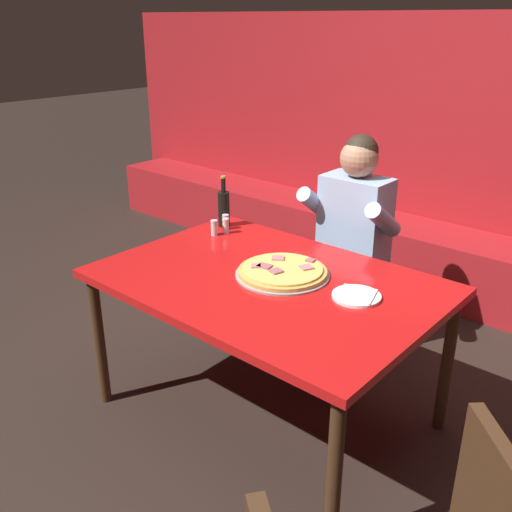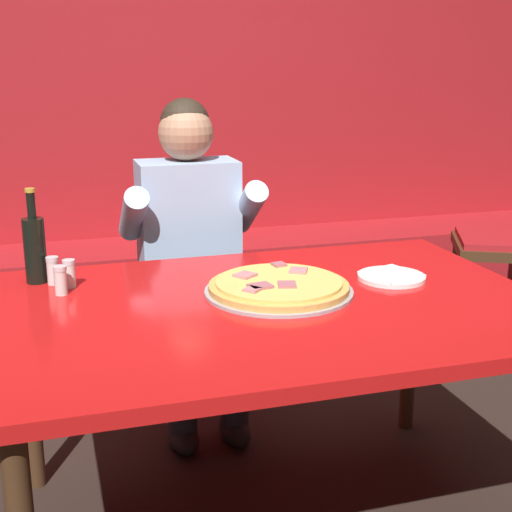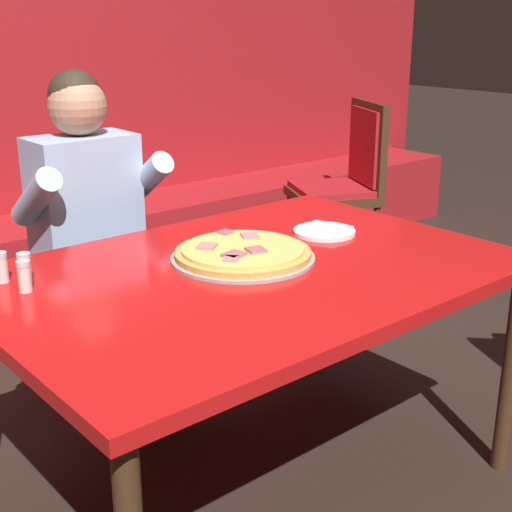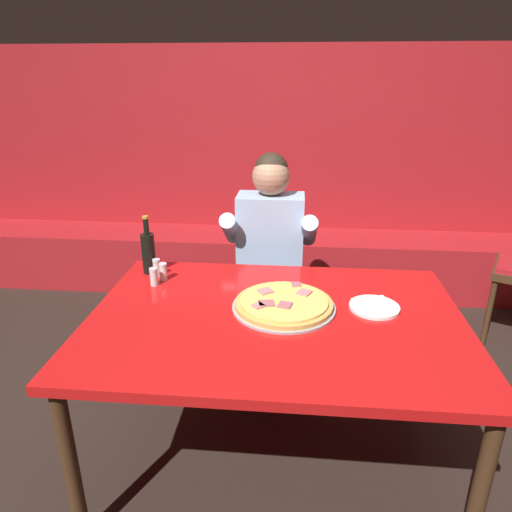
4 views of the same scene
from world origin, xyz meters
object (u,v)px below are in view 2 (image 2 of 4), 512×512
Objects in this scene: shaker_black_pepper at (53,272)px; diner_seated_blue_shirt at (193,251)px; beer_bottle at (35,247)px; shaker_oregano at (61,282)px; main_dining_table at (276,323)px; pizza at (279,287)px; shaker_red_pepper_flakes at (69,275)px; plate_white_paper at (391,276)px.

diner_seated_blue_shirt is (0.52, 0.43, -0.08)m from shaker_black_pepper.
beer_bottle is 3.40× the size of shaker_oregano.
diner_seated_blue_shirt is at bearing 95.65° from main_dining_table.
pizza is at bearing 66.95° from main_dining_table.
shaker_oregano is 0.74m from diner_seated_blue_shirt.
main_dining_table is 0.11m from pizza.
shaker_black_pepper is 0.07× the size of diner_seated_blue_shirt.
shaker_red_pepper_flakes reaches higher than main_dining_table.
diner_seated_blue_shirt is at bearing 125.55° from plate_white_paper.
shaker_black_pepper is 0.68m from diner_seated_blue_shirt.
diner_seated_blue_shirt is (0.57, 0.40, -0.16)m from beer_bottle.
beer_bottle is 0.15m from shaker_red_pepper_flakes.
shaker_oregano is at bearing -113.78° from shaker_red_pepper_flakes.
shaker_red_pepper_flakes is 0.07m from shaker_oregano.
plate_white_paper is 2.44× the size of shaker_black_pepper.
pizza is 0.72m from diner_seated_blue_shirt.
plate_white_paper is 0.84m from diner_seated_blue_shirt.
beer_bottle is 3.40× the size of shaker_red_pepper_flakes.
shaker_black_pepper reaches higher than plate_white_paper.
diner_seated_blue_shirt reaches higher than shaker_red_pepper_flakes.
beer_bottle reaches higher than shaker_red_pepper_flakes.
shaker_black_pepper is at bearing 134.24° from shaker_red_pepper_flakes.
beer_bottle is 0.18m from shaker_oregano.
pizza is 2.08× the size of plate_white_paper.
beer_bottle reaches higher than shaker_black_pepper.
main_dining_table is 17.75× the size of shaker_black_pepper.
main_dining_table is 0.64m from shaker_red_pepper_flakes.
shaker_black_pepper is (0.05, -0.04, -0.07)m from beer_bottle.
pizza is 0.63m from shaker_oregano.
shaker_red_pepper_flakes is (-0.58, 0.23, 0.02)m from pizza.
pizza is 5.08× the size of shaker_oregano.
pizza is at bearing -81.42° from diner_seated_blue_shirt.
shaker_red_pepper_flakes and shaker_oregano have the same top height.
shaker_black_pepper is at bearing -140.40° from diner_seated_blue_shirt.
main_dining_table is 0.43m from plate_white_paper.
shaker_red_pepper_flakes is at bearing 151.40° from main_dining_table.
main_dining_table is at bearing -28.60° from shaker_red_pepper_flakes.
pizza is at bearing -24.99° from beer_bottle.
shaker_oregano is (0.07, -0.15, -0.07)m from beer_bottle.
pizza is 0.63m from shaker_red_pepper_flakes.
main_dining_table is at bearing -166.42° from plate_white_paper.
shaker_red_pepper_flakes is (-0.96, 0.20, 0.03)m from plate_white_paper.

